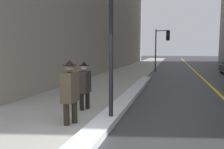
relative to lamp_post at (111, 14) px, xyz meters
The scene contains 8 objects.
ground_plane 3.31m from the lamp_post, 100.55° to the right, with size 160.00×160.00×0.00m, color #2D2D30.
sidewalk_slab 14.03m from the lamp_post, 99.54° to the left, with size 4.00×80.00×0.01m.
road_centre_stripe 14.34m from the lamp_post, 74.60° to the left, with size 0.16×80.00×0.00m.
snow_bank_curb 4.64m from the lamp_post, 91.56° to the left, with size 0.58×11.79×0.17m.
lamp_post is the anchor object (origin of this frame).
traffic_light_near 14.95m from the lamp_post, 87.23° to the left, with size 1.30×0.37×3.94m.
pedestrian_with_shoulder_bag 2.28m from the lamp_post, 155.31° to the right, with size 0.37×0.75×1.75m.
pedestrian_in_glasses 2.58m from the lamp_post, 140.54° to the left, with size 0.35×0.50×1.64m.
Camera 1 is at (1.89, -4.22, 1.99)m, focal length 35.00 mm.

